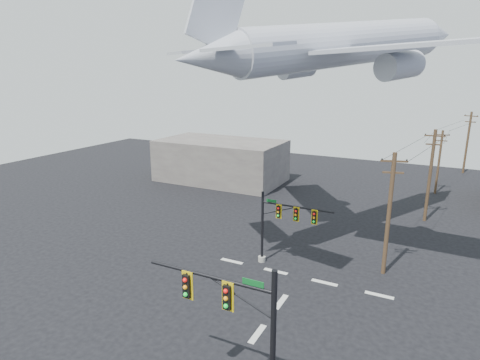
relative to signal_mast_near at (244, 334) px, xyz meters
The scene contains 10 objects.
lane_markings 7.92m from the signal_mast_near, 104.26° to the left, with size 14.00×21.20×0.01m.
signal_mast_near is the anchor object (origin of this frame).
signal_mast_far 14.93m from the signal_mast_near, 105.29° to the left, with size 6.18×0.68×6.18m.
utility_pole_a 17.40m from the signal_mast_near, 76.42° to the left, with size 1.92×0.65×9.80m.
utility_pole_b 31.99m from the signal_mast_near, 78.43° to the left, with size 2.01×0.33×9.92m.
utility_pole_c 43.79m from the signal_mast_near, 80.64° to the left, with size 1.72×0.29×8.41m.
utility_pole_d 58.74m from the signal_mast_near, 79.41° to the left, with size 1.90×0.95×9.76m.
power_lines 38.33m from the signal_mast_near, 79.36° to the left, with size 8.52×40.85×0.77m.
airliner 24.61m from the signal_mast_near, 92.43° to the left, with size 26.81×29.31×8.21m.
building_left 42.30m from the signal_mast_near, 120.85° to the left, with size 18.00×10.00×6.00m, color slate.
Camera 1 is at (8.62, -15.46, 15.40)m, focal length 30.00 mm.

